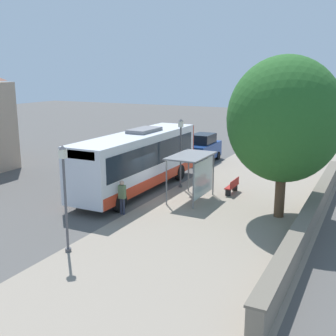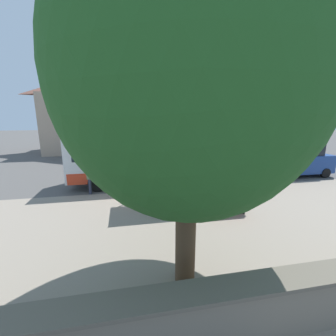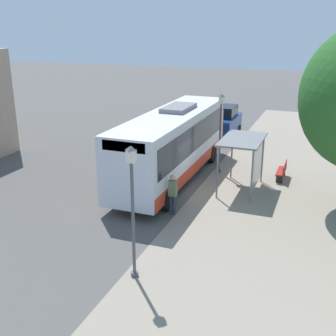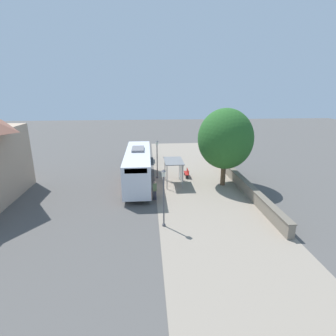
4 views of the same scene
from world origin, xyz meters
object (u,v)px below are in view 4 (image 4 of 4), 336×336
pedestrian (155,189)px  street_lamp_near (157,156)px  bus (138,167)px  bus_shelter (175,164)px  parked_car_behind_bus (143,153)px  shade_tree (225,139)px  street_lamp_far (164,193)px  bench (187,173)px

pedestrian → street_lamp_near: (-0.45, -5.88, 1.47)m
bus → bus_shelter: 3.79m
pedestrian → bus: bearing=-69.7°
parked_car_behind_bus → shade_tree: bearing=128.6°
bus → street_lamp_near: bearing=-139.9°
bus_shelter → parked_car_behind_bus: bearing=-70.7°
street_lamp_near → street_lamp_far: bearing=90.2°
bus_shelter → bench: size_ratio=2.05×
bus → street_lamp_near: size_ratio=2.58×
bench → bus: bearing=18.8°
bus_shelter → parked_car_behind_bus: size_ratio=0.79×
bus_shelter → bus: bearing=-5.6°
street_lamp_far → shade_tree: size_ratio=0.55×
shade_tree → parked_car_behind_bus: (8.27, -10.37, -3.75)m
bus_shelter → shade_tree: shade_tree is taller
street_lamp_near → street_lamp_far: 10.63m
bus_shelter → pedestrian: bus_shelter is taller
bus_shelter → street_lamp_far: size_ratio=0.74×
shade_tree → parked_car_behind_bus: size_ratio=1.94×
shade_tree → street_lamp_far: bearing=50.4°
bus_shelter → pedestrian: 4.54m
street_lamp_far → shade_tree: 10.55m
street_lamp_near → parked_car_behind_bus: size_ratio=1.05×
street_lamp_far → shade_tree: shade_tree is taller
bus_shelter → bench: (-1.55, -2.18, -1.67)m
pedestrian → street_lamp_near: street_lamp_near is taller
bus_shelter → pedestrian: (2.21, 3.82, -1.10)m
street_lamp_far → parked_car_behind_bus: 18.46m
street_lamp_far → shade_tree: bearing=-129.6°
bus_shelter → bench: 3.15m
pedestrian → street_lamp_near: size_ratio=0.42×
bench → parked_car_behind_bus: parked_car_behind_bus is taller
pedestrian → bench: pedestrian is taller
bench → street_lamp_near: size_ratio=0.37×
bus → bus_shelter: size_ratio=3.43×
bus_shelter → shade_tree: bearing=172.6°
pedestrian → street_lamp_far: bearing=95.9°
street_lamp_near → parked_car_behind_bus: bearing=-77.8°
bench → parked_car_behind_bus: 9.07m
pedestrian → shade_tree: shade_tree is taller
bus_shelter → bench: bus_shelter is taller
shade_tree → bus_shelter: bearing=-7.4°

